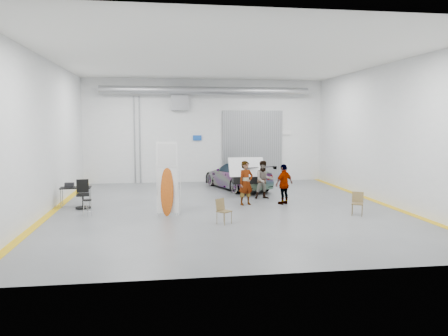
{
  "coord_description": "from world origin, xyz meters",
  "views": [
    {
      "loc": [
        -2.55,
        -17.55,
        3.51
      ],
      "look_at": [
        0.15,
        1.38,
        1.5
      ],
      "focal_mm": 35.0,
      "sensor_mm": 36.0,
      "label": 1
    }
  ],
  "objects": [
    {
      "name": "ground",
      "position": [
        0.0,
        0.0,
        0.0
      ],
      "size": [
        16.0,
        16.0,
        0.0
      ],
      "primitive_type": "plane",
      "color": "#57595D",
      "rests_on": "ground"
    },
    {
      "name": "person_a",
      "position": [
        0.96,
        0.49,
        0.94
      ],
      "size": [
        0.81,
        0.68,
        1.89
      ],
      "primitive_type": "imported",
      "rotation": [
        0.0,
        0.0,
        0.39
      ],
      "color": "#8F704E",
      "rests_on": "ground"
    },
    {
      "name": "room_shell",
      "position": [
        0.24,
        2.22,
        4.08
      ],
      "size": [
        14.02,
        16.18,
        6.01
      ],
      "color": "silver",
      "rests_on": "ground"
    },
    {
      "name": "work_table",
      "position": [
        -6.24,
        1.33,
        0.79
      ],
      "size": [
        1.29,
        0.71,
        1.02
      ],
      "rotation": [
        0.0,
        0.0,
        0.07
      ],
      "color": "gray",
      "rests_on": "ground"
    },
    {
      "name": "sedan_car",
      "position": [
        1.4,
        5.03,
        0.72
      ],
      "size": [
        3.45,
        5.36,
        1.44
      ],
      "primitive_type": "imported",
      "rotation": [
        0.0,
        0.0,
        3.45
      ],
      "color": "white",
      "rests_on": "ground"
    },
    {
      "name": "trunk_lid",
      "position": [
        1.4,
        2.79,
        1.46
      ],
      "size": [
        1.69,
        1.02,
        0.04
      ],
      "primitive_type": "cube",
      "color": "silver",
      "rests_on": "sedan_car"
    },
    {
      "name": "folding_chair_far",
      "position": [
        4.72,
        -2.2,
        0.27
      ],
      "size": [
        0.55,
        0.6,
        0.87
      ],
      "rotation": [
        0.0,
        0.0,
        -0.49
      ],
      "color": "brown",
      "rests_on": "ground"
    },
    {
      "name": "shop_stool",
      "position": [
        -5.34,
        -0.96,
        0.32
      ],
      "size": [
        0.33,
        0.33,
        0.65
      ],
      "rotation": [
        0.0,
        0.0,
        0.11
      ],
      "color": "black",
      "rests_on": "ground"
    },
    {
      "name": "office_chair",
      "position": [
        -5.77,
        0.7,
        0.51
      ],
      "size": [
        0.62,
        0.62,
        1.15
      ],
      "rotation": [
        0.0,
        0.0,
        0.17
      ],
      "color": "black",
      "rests_on": "ground"
    },
    {
      "name": "folding_chair_near",
      "position": [
        -0.45,
        -2.87,
        0.27
      ],
      "size": [
        0.57,
        0.64,
        0.87
      ],
      "rotation": [
        0.0,
        0.0,
        0.7
      ],
      "color": "brown",
      "rests_on": "ground"
    },
    {
      "name": "person_c",
      "position": [
        2.61,
        0.41,
        0.87
      ],
      "size": [
        1.07,
        0.88,
        1.74
      ],
      "primitive_type": "imported",
      "rotation": [
        0.0,
        0.0,
        3.7
      ],
      "color": "brown",
      "rests_on": "ground"
    },
    {
      "name": "surfboard_display",
      "position": [
        -2.32,
        -1.26,
        1.2
      ],
      "size": [
        0.82,
        0.36,
        2.96
      ],
      "rotation": [
        0.0,
        0.0,
        -0.24
      ],
      "color": "white",
      "rests_on": "ground"
    },
    {
      "name": "person_b",
      "position": [
        2.06,
        1.84,
        0.88
      ],
      "size": [
        0.9,
        0.71,
        1.76
      ],
      "primitive_type": "imported",
      "rotation": [
        0.0,
        0.0,
        0.07
      ],
      "color": "teal",
      "rests_on": "ground"
    }
  ]
}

